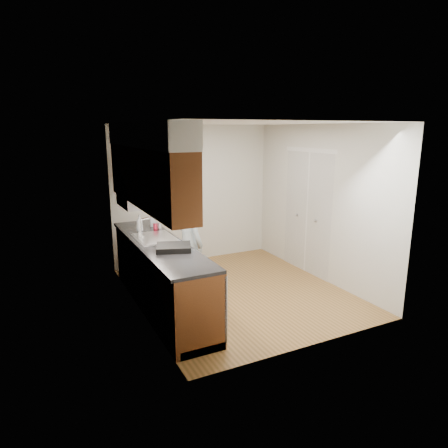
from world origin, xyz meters
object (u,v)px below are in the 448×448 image
Objects in this scene: steel_can at (160,226)px; person at (189,237)px; soda_can at (155,227)px; soap_bottle_a at (139,223)px; dish_rack at (174,247)px; soap_bottle_b at (153,220)px.

person is at bearing -39.02° from steel_can.
person is 0.52m from soda_can.
dish_rack is at bearing -83.15° from soap_bottle_a.
soap_bottle_b is 0.30m from steel_can.
dish_rack is at bearing -94.43° from soda_can.
soap_bottle_a is 1.24× the size of soap_bottle_b.
steel_can is (0.02, -0.30, -0.04)m from soap_bottle_b.
soda_can is 1.04m from dish_rack.
soap_bottle_a is at bearing -140.56° from soap_bottle_b.
soap_bottle_a is 0.24m from soda_can.
person is 13.99× the size of steel_can.
person is at bearing 76.39° from dish_rack.
soda_can is (-0.06, -0.30, -0.05)m from soap_bottle_b.
person is 0.47m from steel_can.
dish_rack is (0.13, -1.12, -0.09)m from soap_bottle_a.
soda_can is at bearing -100.31° from soap_bottle_b.
soap_bottle_a is (-0.63, 0.35, 0.20)m from person.
soda_can is (-0.42, 0.27, 0.13)m from person.
steel_can is 1.06m from dish_rack.
soap_bottle_a is 0.30m from steel_can.
soap_bottle_b is 1.35m from dish_rack.
soap_bottle_b reaches higher than soda_can.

